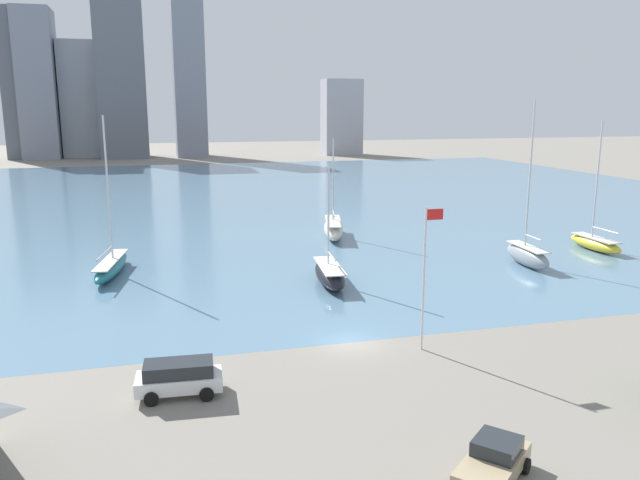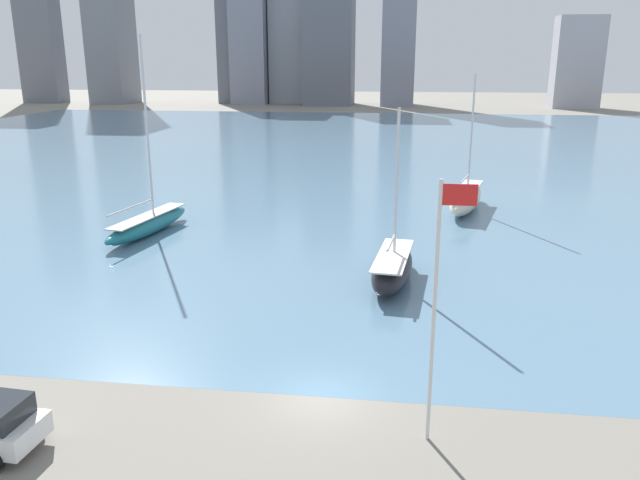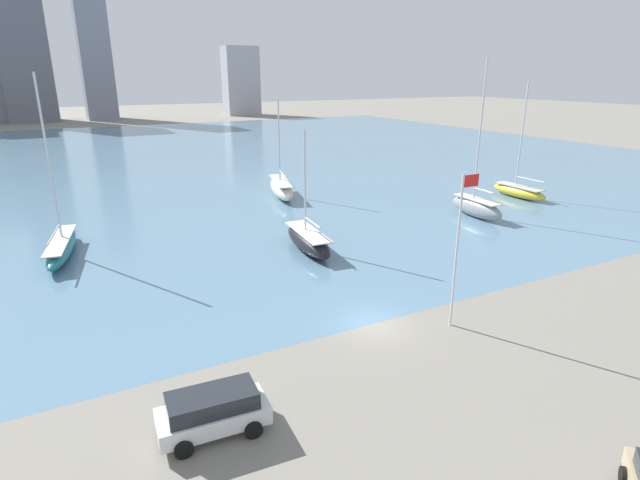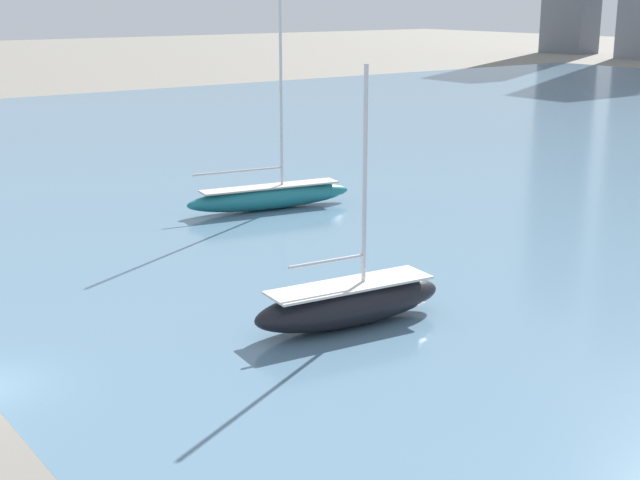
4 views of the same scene
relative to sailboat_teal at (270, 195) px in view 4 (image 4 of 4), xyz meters
name	(u,v)px [view 4 (image 4 of 4)]	position (x,y,z in m)	size (l,w,h in m)	color
sailboat_teal	(270,195)	(0.00, 0.00, 0.00)	(3.57, 11.08, 14.88)	#1E757F
sailboat_black	(350,302)	(19.08, -8.51, 0.06)	(3.11, 8.77, 10.45)	black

